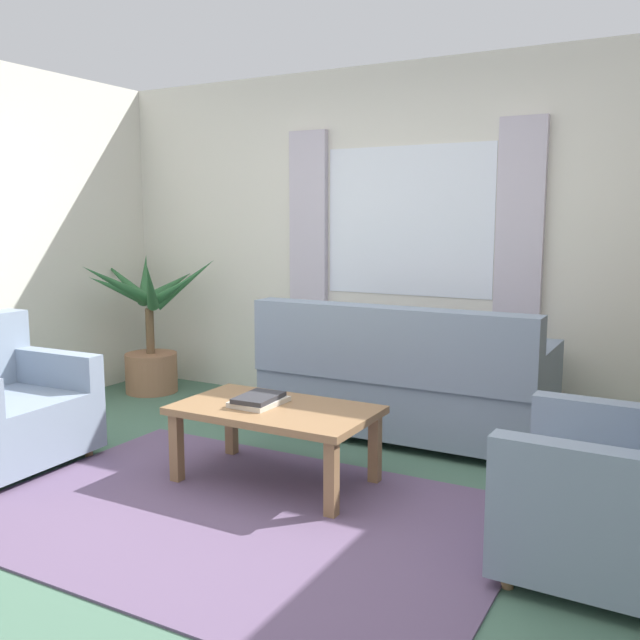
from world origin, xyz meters
TOP-DOWN VIEW (x-y plane):
  - ground_plane at (0.00, 0.00)m, footprint 6.24×6.24m
  - wall_back at (0.00, 2.26)m, footprint 5.32×0.12m
  - window_with_curtains at (0.00, 2.18)m, footprint 1.98×0.07m
  - area_rug at (0.00, 0.00)m, footprint 2.63×1.81m
  - couch at (0.23, 1.58)m, footprint 1.90×0.82m
  - armchair_right at (1.72, 0.31)m, footprint 0.84×0.86m
  - coffee_table at (-0.08, 0.48)m, footprint 1.10×0.64m
  - book_stack_on_table at (-0.19, 0.47)m, footprint 0.24×0.32m
  - potted_plant at (-2.13, 1.72)m, footprint 1.13×1.19m

SIDE VIEW (x-z plane):
  - ground_plane at x=0.00m, z-range 0.00..0.00m
  - area_rug at x=0.00m, z-range 0.00..0.01m
  - armchair_right at x=1.72m, z-range -0.09..0.79m
  - couch at x=0.23m, z-range -0.09..0.83m
  - coffee_table at x=-0.08m, z-range 0.16..0.60m
  - book_stack_on_table at x=-0.19m, z-range 0.44..0.49m
  - potted_plant at x=-2.13m, z-range -0.10..1.09m
  - wall_back at x=0.00m, z-range 0.00..2.60m
  - window_with_curtains at x=0.00m, z-range 0.75..2.15m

